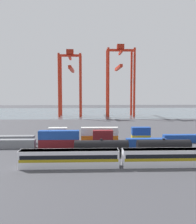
# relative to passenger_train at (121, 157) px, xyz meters

# --- Properties ---
(ground_plane) EXTENTS (420.00, 420.00, 0.00)m
(ground_plane) POSITION_rel_passenger_train_xyz_m (6.67, 60.03, -2.14)
(ground_plane) COLOR #424247
(harbour_water) EXTENTS (400.00, 110.00, 0.01)m
(harbour_water) POSITION_rel_passenger_train_xyz_m (6.67, 152.15, -2.14)
(harbour_water) COLOR slate
(harbour_water) RESTS_ON ground_plane
(passenger_train) EXTENTS (44.77, 3.14, 3.90)m
(passenger_train) POSITION_rel_passenger_train_xyz_m (0.00, 0.00, 0.00)
(passenger_train) COLOR silver
(passenger_train) RESTS_ON ground_plane
(freight_tank_row) EXTENTS (47.19, 3.02, 4.48)m
(freight_tank_row) POSITION_rel_passenger_train_xyz_m (12.73, 9.58, -0.01)
(freight_tank_row) COLOR #232326
(freight_tank_row) RESTS_ON ground_plane
(shipping_container_0) EXTENTS (12.10, 2.44, 2.60)m
(shipping_container_0) POSITION_rel_passenger_train_xyz_m (-29.26, 19.41, -0.84)
(shipping_container_0) COLOR slate
(shipping_container_0) RESTS_ON ground_plane
(shipping_container_1) EXTENTS (12.10, 2.44, 2.60)m
(shipping_container_1) POSITION_rel_passenger_train_xyz_m (-16.06, 19.41, -0.84)
(shipping_container_1) COLOR maroon
(shipping_container_1) RESTS_ON ground_plane
(shipping_container_2) EXTENTS (12.10, 2.44, 2.60)m
(shipping_container_2) POSITION_rel_passenger_train_xyz_m (-16.06, 19.41, 1.76)
(shipping_container_2) COLOR #1C4299
(shipping_container_2) RESTS_ON shipping_container_1
(shipping_container_3) EXTENTS (6.04, 2.44, 2.60)m
(shipping_container_3) POSITION_rel_passenger_train_xyz_m (-2.85, 19.41, -0.84)
(shipping_container_3) COLOR maroon
(shipping_container_3) RESTS_ON ground_plane
(shipping_container_4) EXTENTS (6.04, 2.44, 2.60)m
(shipping_container_4) POSITION_rel_passenger_train_xyz_m (-2.85, 19.41, 1.76)
(shipping_container_4) COLOR maroon
(shipping_container_4) RESTS_ON shipping_container_3
(shipping_container_5) EXTENTS (12.10, 2.44, 2.60)m
(shipping_container_5) POSITION_rel_passenger_train_xyz_m (10.35, 19.41, -0.84)
(shipping_container_5) COLOR #1C4299
(shipping_container_5) RESTS_ON ground_plane
(shipping_container_6) EXTENTS (12.10, 2.44, 2.60)m
(shipping_container_6) POSITION_rel_passenger_train_xyz_m (-30.85, 25.57, -0.84)
(shipping_container_6) COLOR slate
(shipping_container_6) RESTS_ON ground_plane
(shipping_container_7) EXTENTS (6.04, 2.44, 2.60)m
(shipping_container_7) POSITION_rel_passenger_train_xyz_m (-17.20, 25.57, -0.84)
(shipping_container_7) COLOR maroon
(shipping_container_7) RESTS_ON ground_plane
(shipping_container_8) EXTENTS (6.04, 2.44, 2.60)m
(shipping_container_8) POSITION_rel_passenger_train_xyz_m (-17.20, 25.57, 1.76)
(shipping_container_8) COLOR silver
(shipping_container_8) RESTS_ON shipping_container_7
(shipping_container_9) EXTENTS (12.10, 2.44, 2.60)m
(shipping_container_9) POSITION_rel_passenger_train_xyz_m (-3.55, 25.57, -0.84)
(shipping_container_9) COLOR orange
(shipping_container_9) RESTS_ON ground_plane
(shipping_container_10) EXTENTS (12.10, 2.44, 2.60)m
(shipping_container_10) POSITION_rel_passenger_train_xyz_m (-3.55, 25.57, 1.76)
(shipping_container_10) COLOR silver
(shipping_container_10) RESTS_ON shipping_container_9
(shipping_container_11) EXTENTS (6.04, 2.44, 2.60)m
(shipping_container_11) POSITION_rel_passenger_train_xyz_m (10.10, 25.57, -0.84)
(shipping_container_11) COLOR gold
(shipping_container_11) RESTS_ON ground_plane
(shipping_container_12) EXTENTS (6.04, 2.44, 2.60)m
(shipping_container_12) POSITION_rel_passenger_train_xyz_m (10.10, 25.57, 1.76)
(shipping_container_12) COLOR #1C4299
(shipping_container_12) RESTS_ON shipping_container_11
(shipping_container_13) EXTENTS (12.10, 2.44, 2.60)m
(shipping_container_13) POSITION_rel_passenger_train_xyz_m (23.74, 25.57, -0.84)
(shipping_container_13) COLOR #1C4299
(shipping_container_13) RESTS_ON ground_plane
(gantry_crane_west) EXTENTS (15.86, 38.58, 45.99)m
(gantry_crane_west) POSITION_rel_passenger_train_xyz_m (-19.80, 119.64, 25.98)
(gantry_crane_west) COLOR red
(gantry_crane_west) RESTS_ON ground_plane
(gantry_crane_central) EXTENTS (19.31, 33.72, 49.79)m
(gantry_crane_central) POSITION_rel_passenger_train_xyz_m (15.07, 118.69, 27.67)
(gantry_crane_central) COLOR red
(gantry_crane_central) RESTS_ON ground_plane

